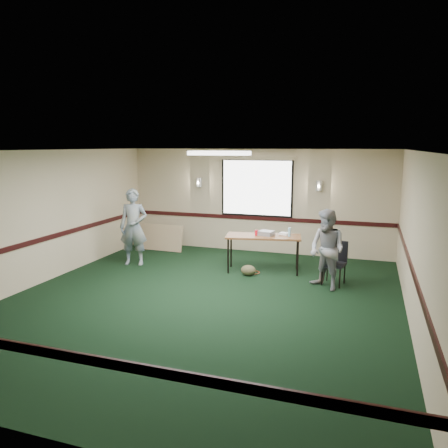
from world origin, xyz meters
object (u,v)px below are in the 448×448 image
(person_right, at_px, (327,250))
(folding_table, at_px, (263,238))
(projector, at_px, (266,233))
(conference_chair, at_px, (335,259))
(person_left, at_px, (134,227))

(person_right, bearing_deg, folding_table, -171.13)
(projector, distance_m, person_right, 1.62)
(folding_table, distance_m, person_right, 1.65)
(projector, distance_m, conference_chair, 1.63)
(folding_table, bearing_deg, person_right, -38.90)
(projector, relative_size, conference_chair, 0.35)
(folding_table, xyz_separation_m, person_left, (-3.03, -0.38, 0.14))
(folding_table, bearing_deg, person_left, 176.71)
(folding_table, bearing_deg, projector, 15.04)
(projector, height_order, person_left, person_left)
(projector, height_order, person_right, person_right)
(projector, bearing_deg, person_left, -158.35)
(folding_table, xyz_separation_m, person_right, (1.45, -0.79, 0.03))
(conference_chair, height_order, person_right, person_right)
(conference_chair, bearing_deg, person_left, -168.61)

